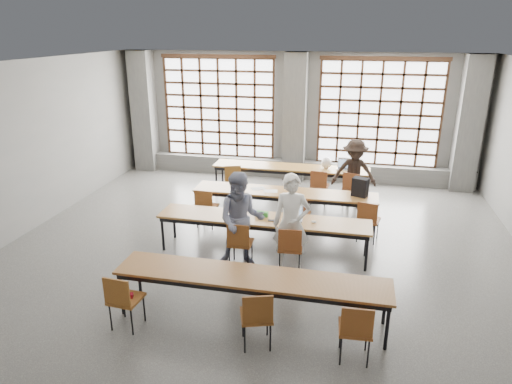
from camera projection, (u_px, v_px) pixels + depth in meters
floor at (254, 263)px, 8.39m from camera, size 11.00×11.00×0.00m
ceiling at (254, 67)px, 7.21m from camera, size 11.00×11.00×0.00m
wall_back at (296, 116)px, 12.86m from camera, size 10.00×0.00×10.00m
wall_left at (2, 156)px, 8.81m from camera, size 0.00×11.00×11.00m
column_left at (144, 112)px, 13.50m from camera, size 0.60×0.55×3.50m
column_mid at (295, 118)px, 12.60m from camera, size 0.60×0.55×3.50m
column_right at (469, 125)px, 11.70m from camera, size 0.60×0.55×3.50m
window_left at (219, 108)px, 13.19m from camera, size 3.32×0.12×3.00m
window_right at (379, 114)px, 12.28m from camera, size 3.32×0.12×3.00m
sill_ledge at (294, 169)px, 13.18m from camera, size 9.80×0.35×0.50m
desk_row_a at (291, 169)px, 11.74m from camera, size 4.00×0.70×0.73m
desk_row_b at (285, 194)px, 9.96m from camera, size 4.00×0.70×0.73m
desk_row_c at (263, 221)px, 8.57m from camera, size 4.00×0.70×0.73m
desk_row_d at (251, 279)px, 6.58m from camera, size 4.00×0.70×0.73m
chair_back_left at (233, 178)px, 11.48m from camera, size 0.52×0.53×0.88m
chair_back_mid at (319, 184)px, 11.04m from camera, size 0.46×0.46×0.88m
chair_back_right at (352, 186)px, 10.89m from camera, size 0.53×0.53×0.88m
chair_mid_left at (206, 204)px, 9.75m from camera, size 0.44×0.45×0.88m
chair_mid_centre at (298, 212)px, 9.35m from camera, size 0.46×0.47×0.88m
chair_mid_right at (368, 217)px, 9.07m from camera, size 0.50×0.51×0.88m
chair_front_left at (240, 240)px, 8.09m from camera, size 0.43×0.43×0.88m
chair_front_right at (290, 245)px, 7.91m from camera, size 0.45×0.46×0.88m
chair_near_left at (122, 297)px, 6.39m from camera, size 0.45×0.46×0.88m
chair_near_mid at (257, 314)px, 6.01m from camera, size 0.53×0.53×0.88m
chair_near_right at (356, 327)px, 5.75m from camera, size 0.44×0.45×0.88m
student_male at (291, 223)px, 7.91m from camera, size 0.68×0.48×1.78m
student_female at (241, 220)px, 8.10m from camera, size 0.96×0.81×1.75m
student_back at (354, 173)px, 10.90m from camera, size 1.10×0.69×1.63m
laptop_front at (293, 215)px, 8.52m from camera, size 0.38×0.33×0.26m
laptop_back at (344, 166)px, 11.52m from camera, size 0.38×0.33×0.26m
mouse at (314, 222)px, 8.33m from camera, size 0.11×0.08×0.04m
green_box at (261, 214)px, 8.62m from camera, size 0.26×0.11×0.09m
phone at (272, 220)px, 8.42m from camera, size 0.14×0.08×0.01m
paper_sheet_a at (258, 189)px, 10.11m from camera, size 0.36×0.34×0.00m
paper_sheet_b at (271, 191)px, 9.95m from camera, size 0.32×0.25×0.00m
backpack at (360, 187)px, 9.60m from camera, size 0.37×0.30×0.40m
plastic_bag at (326, 163)px, 11.53m from camera, size 0.32×0.28×0.29m
red_pouch at (126, 296)px, 6.47m from camera, size 0.21×0.14×0.06m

